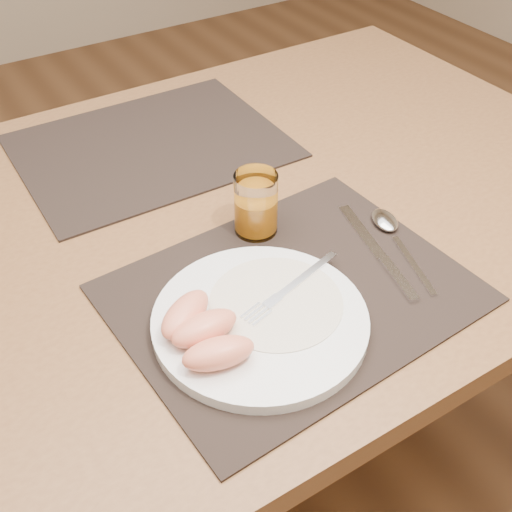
% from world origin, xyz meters
% --- Properties ---
extents(ground, '(5.00, 5.00, 0.00)m').
position_xyz_m(ground, '(0.00, 0.00, 0.00)').
color(ground, brown).
rests_on(ground, ground).
extents(table, '(1.40, 0.90, 0.75)m').
position_xyz_m(table, '(0.00, 0.00, 0.67)').
color(table, brown).
rests_on(table, ground).
extents(placemat_near, '(0.47, 0.37, 0.00)m').
position_xyz_m(placemat_near, '(-0.00, -0.22, 0.75)').
color(placemat_near, black).
rests_on(placemat_near, table).
extents(placemat_far, '(0.45, 0.36, 0.00)m').
position_xyz_m(placemat_far, '(-0.00, 0.22, 0.75)').
color(placemat_far, black).
rests_on(placemat_far, table).
extents(plate, '(0.27, 0.27, 0.02)m').
position_xyz_m(plate, '(-0.07, -0.25, 0.76)').
color(plate, white).
rests_on(plate, placemat_near).
extents(plate_dressing, '(0.17, 0.17, 0.00)m').
position_xyz_m(plate_dressing, '(-0.04, -0.24, 0.77)').
color(plate_dressing, white).
rests_on(plate_dressing, plate).
extents(fork, '(0.17, 0.06, 0.00)m').
position_xyz_m(fork, '(-0.02, -0.23, 0.77)').
color(fork, silver).
rests_on(fork, plate).
extents(knife, '(0.06, 0.22, 0.01)m').
position_xyz_m(knife, '(0.14, -0.23, 0.76)').
color(knife, silver).
rests_on(knife, placemat_near).
extents(spoon, '(0.08, 0.19, 0.01)m').
position_xyz_m(spoon, '(0.20, -0.19, 0.76)').
color(spoon, silver).
rests_on(spoon, placemat_near).
extents(juice_glass, '(0.06, 0.06, 0.10)m').
position_xyz_m(juice_glass, '(0.03, -0.08, 0.80)').
color(juice_glass, white).
rests_on(juice_glass, placemat_near).
extents(grapefruit_wedges, '(0.10, 0.14, 0.03)m').
position_xyz_m(grapefruit_wedges, '(-0.15, -0.25, 0.79)').
color(grapefruit_wedges, '#F08762').
rests_on(grapefruit_wedges, plate).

